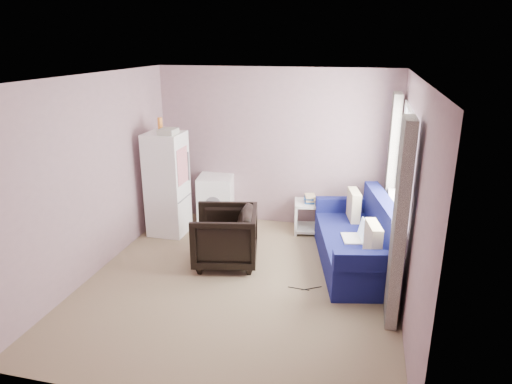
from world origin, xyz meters
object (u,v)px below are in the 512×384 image
armchair (225,234)px  sofa (361,243)px  fridge (167,183)px  washing_machine (216,198)px  side_table (309,214)px

armchair → sofa: bearing=89.7°
fridge → armchair: bearing=-34.5°
washing_machine → sofa: sofa is taller
side_table → sofa: (0.82, -0.98, 0.04)m
fridge → side_table: 2.24m
fridge → side_table: bearing=14.4°
armchair → fridge: 1.46m
washing_machine → sofa: (2.37, -1.05, -0.08)m
armchair → side_table: size_ratio=1.39×
washing_machine → fridge: bearing=-141.5°
fridge → washing_machine: size_ratio=2.31×
sofa → washing_machine: bearing=143.7°
armchair → side_table: (0.96, 1.34, -0.14)m
armchair → fridge: size_ratio=0.47×
side_table → sofa: size_ratio=0.28×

